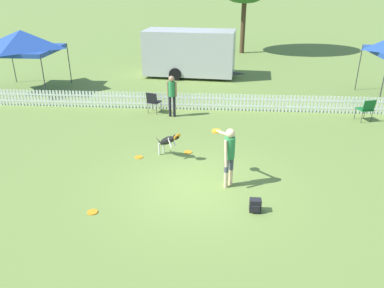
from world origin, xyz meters
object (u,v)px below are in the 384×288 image
at_px(backpack_on_grass, 255,206).
at_px(equipment_trailer, 190,52).
at_px(spectator_standing, 172,92).
at_px(folding_chair_center, 366,108).
at_px(frisbee_midfield, 92,212).
at_px(canopy_tent_secondary, 22,41).
at_px(leaping_dog, 168,141).
at_px(handler_person, 229,151).
at_px(folding_chair_blue_left, 153,101).
at_px(frisbee_near_handler, 188,152).
at_px(frisbee_near_dog, 139,157).

height_order(backpack_on_grass, equipment_trailer, equipment_trailer).
bearing_deg(backpack_on_grass, spectator_standing, 113.19).
bearing_deg(folding_chair_center, frisbee_midfield, 21.50).
xyz_separation_m(frisbee_midfield, folding_chair_center, (8.77, 6.99, 0.54)).
bearing_deg(folding_chair_center, backpack_on_grass, 36.99).
xyz_separation_m(canopy_tent_secondary, equipment_trailer, (7.81, 3.61, -1.08)).
relative_size(backpack_on_grass, folding_chair_center, 0.37).
xyz_separation_m(leaping_dog, canopy_tent_secondary, (-8.00, 7.15, 1.86)).
bearing_deg(handler_person, equipment_trailer, 50.99).
height_order(backpack_on_grass, folding_chair_blue_left, folding_chair_blue_left).
bearing_deg(folding_chair_blue_left, frisbee_near_handler, 134.35).
height_order(spectator_standing, equipment_trailer, equipment_trailer).
height_order(frisbee_near_handler, folding_chair_center, folding_chair_center).
bearing_deg(canopy_tent_secondary, equipment_trailer, 24.82).
bearing_deg(canopy_tent_secondary, folding_chair_blue_left, -23.62).
relative_size(handler_person, equipment_trailer, 0.28).
bearing_deg(frisbee_near_dog, frisbee_near_handler, 17.67).
height_order(leaping_dog, frisbee_midfield, leaping_dog).
relative_size(folding_chair_blue_left, spectator_standing, 0.54).
bearing_deg(frisbee_near_dog, leaping_dog, 5.85).
relative_size(leaping_dog, frisbee_near_handler, 3.84).
height_order(frisbee_near_dog, equipment_trailer, equipment_trailer).
bearing_deg(leaping_dog, folding_chair_blue_left, -122.46).
xyz_separation_m(leaping_dog, folding_chair_blue_left, (-1.19, 4.17, -0.03)).
relative_size(handler_person, leaping_dog, 1.75).
relative_size(handler_person, spectator_standing, 0.99).
distance_m(leaping_dog, backpack_on_grass, 3.82).
xyz_separation_m(frisbee_midfield, folding_chair_blue_left, (0.25, 7.37, 0.53)).
distance_m(leaping_dog, frisbee_midfield, 3.55).
relative_size(leaping_dog, equipment_trailer, 0.16).
bearing_deg(folding_chair_blue_left, canopy_tent_secondary, -4.49).
distance_m(canopy_tent_secondary, spectator_standing, 8.46).
distance_m(frisbee_near_dog, canopy_tent_secondary, 10.40).
bearing_deg(handler_person, leaping_dog, 90.19).
bearing_deg(equipment_trailer, leaping_dog, -83.87).
height_order(handler_person, leaping_dog, handler_person).
distance_m(handler_person, leaping_dog, 2.51).
distance_m(folding_chair_center, canopy_tent_secondary, 15.80).
distance_m(frisbee_midfield, spectator_standing, 7.17).
distance_m(leaping_dog, canopy_tent_secondary, 10.89).
xyz_separation_m(frisbee_near_handler, backpack_on_grass, (1.91, -3.24, 0.16)).
height_order(handler_person, folding_chair_center, handler_person).
bearing_deg(leaping_dog, spectator_standing, -133.11).
xyz_separation_m(leaping_dog, folding_chair_center, (7.33, 3.80, -0.02)).
distance_m(folding_chair_blue_left, folding_chair_center, 8.52).
relative_size(leaping_dog, folding_chair_blue_left, 1.06).
bearing_deg(folding_chair_blue_left, equipment_trailer, -79.47).
bearing_deg(folding_chair_center, frisbee_near_dog, 8.17).
xyz_separation_m(frisbee_near_handler, frisbee_midfield, (-2.03, -3.58, 0.00)).
distance_m(handler_person, frisbee_midfield, 3.78).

